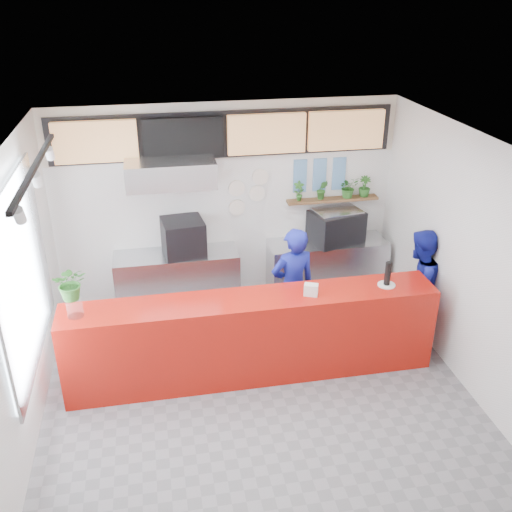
# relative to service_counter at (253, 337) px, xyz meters

# --- Properties ---
(floor) EXTENTS (5.00, 5.00, 0.00)m
(floor) POSITION_rel_service_counter_xyz_m (0.00, -0.40, -0.55)
(floor) COLOR slate
(floor) RESTS_ON ground
(ceiling) EXTENTS (5.00, 5.00, 0.00)m
(ceiling) POSITION_rel_service_counter_xyz_m (0.00, -0.40, 2.45)
(ceiling) COLOR silver
(wall_back) EXTENTS (5.00, 0.00, 5.00)m
(wall_back) POSITION_rel_service_counter_xyz_m (0.00, 2.10, 0.95)
(wall_back) COLOR white
(wall_back) RESTS_ON ground
(wall_left) EXTENTS (0.00, 5.00, 5.00)m
(wall_left) POSITION_rel_service_counter_xyz_m (-2.50, -0.40, 0.95)
(wall_left) COLOR white
(wall_left) RESTS_ON ground
(wall_right) EXTENTS (0.00, 5.00, 5.00)m
(wall_right) POSITION_rel_service_counter_xyz_m (2.50, -0.40, 0.95)
(wall_right) COLOR white
(wall_right) RESTS_ON ground
(service_counter) EXTENTS (4.50, 0.60, 1.10)m
(service_counter) POSITION_rel_service_counter_xyz_m (0.00, 0.00, 0.00)
(service_counter) COLOR #A6150B
(service_counter) RESTS_ON ground
(cream_band) EXTENTS (5.00, 0.02, 0.80)m
(cream_band) POSITION_rel_service_counter_xyz_m (0.00, 2.09, 2.05)
(cream_band) COLOR beige
(cream_band) RESTS_ON wall_back
(prep_bench) EXTENTS (1.80, 0.60, 0.90)m
(prep_bench) POSITION_rel_service_counter_xyz_m (-0.80, 1.80, -0.10)
(prep_bench) COLOR #B2B5BA
(prep_bench) RESTS_ON ground
(panini_oven) EXTENTS (0.63, 0.63, 0.52)m
(panini_oven) POSITION_rel_service_counter_xyz_m (-0.68, 1.80, 0.61)
(panini_oven) COLOR black
(panini_oven) RESTS_ON prep_bench
(extraction_hood) EXTENTS (1.20, 0.70, 0.35)m
(extraction_hood) POSITION_rel_service_counter_xyz_m (-0.80, 1.75, 1.60)
(extraction_hood) COLOR #B2B5BA
(extraction_hood) RESTS_ON ceiling
(hood_lip) EXTENTS (1.20, 0.69, 0.31)m
(hood_lip) POSITION_rel_service_counter_xyz_m (-0.80, 1.75, 1.40)
(hood_lip) COLOR #B2B5BA
(hood_lip) RESTS_ON ceiling
(right_bench) EXTENTS (1.80, 0.60, 0.90)m
(right_bench) POSITION_rel_service_counter_xyz_m (1.50, 1.80, -0.10)
(right_bench) COLOR #B2B5BA
(right_bench) RESTS_ON ground
(espresso_machine) EXTENTS (0.86, 0.72, 0.48)m
(espresso_machine) POSITION_rel_service_counter_xyz_m (1.61, 1.80, 0.59)
(espresso_machine) COLOR black
(espresso_machine) RESTS_ON right_bench
(espresso_tray) EXTENTS (0.75, 0.60, 0.06)m
(espresso_tray) POSITION_rel_service_counter_xyz_m (1.61, 1.80, 0.83)
(espresso_tray) COLOR #ADB0B5
(espresso_tray) RESTS_ON espresso_machine
(herb_shelf) EXTENTS (1.40, 0.18, 0.04)m
(herb_shelf) POSITION_rel_service_counter_xyz_m (1.60, 2.00, 0.95)
(herb_shelf) COLOR brown
(herb_shelf) RESTS_ON wall_back
(menu_board_far_left) EXTENTS (1.10, 0.10, 0.55)m
(menu_board_far_left) POSITION_rel_service_counter_xyz_m (-1.75, 1.98, 2.00)
(menu_board_far_left) COLOR tan
(menu_board_far_left) RESTS_ON wall_back
(menu_board_mid_left) EXTENTS (1.10, 0.10, 0.55)m
(menu_board_mid_left) POSITION_rel_service_counter_xyz_m (-0.59, 1.98, 2.00)
(menu_board_mid_left) COLOR black
(menu_board_mid_left) RESTS_ON wall_back
(menu_board_mid_right) EXTENTS (1.10, 0.10, 0.55)m
(menu_board_mid_right) POSITION_rel_service_counter_xyz_m (0.57, 1.98, 2.00)
(menu_board_mid_right) COLOR tan
(menu_board_mid_right) RESTS_ON wall_back
(menu_board_far_right) EXTENTS (1.10, 0.10, 0.55)m
(menu_board_far_right) POSITION_rel_service_counter_xyz_m (1.73, 1.98, 2.00)
(menu_board_far_right) COLOR tan
(menu_board_far_right) RESTS_ON wall_back
(soffit) EXTENTS (4.80, 0.04, 0.65)m
(soffit) POSITION_rel_service_counter_xyz_m (0.00, 2.06, 2.00)
(soffit) COLOR black
(soffit) RESTS_ON wall_back
(window_pane) EXTENTS (0.04, 2.20, 1.90)m
(window_pane) POSITION_rel_service_counter_xyz_m (-2.47, -0.10, 1.15)
(window_pane) COLOR silver
(window_pane) RESTS_ON wall_left
(window_frame) EXTENTS (0.03, 2.30, 2.00)m
(window_frame) POSITION_rel_service_counter_xyz_m (-2.45, -0.10, 1.15)
(window_frame) COLOR #B2B5BA
(window_frame) RESTS_ON wall_left
(track_rail) EXTENTS (0.05, 2.40, 0.04)m
(track_rail) POSITION_rel_service_counter_xyz_m (-2.10, -0.40, 2.39)
(track_rail) COLOR black
(track_rail) RESTS_ON ceiling
(dec_plate_a) EXTENTS (0.24, 0.03, 0.24)m
(dec_plate_a) POSITION_rel_service_counter_xyz_m (0.15, 2.07, 1.20)
(dec_plate_a) COLOR silver
(dec_plate_a) RESTS_ON wall_back
(dec_plate_b) EXTENTS (0.24, 0.03, 0.24)m
(dec_plate_b) POSITION_rel_service_counter_xyz_m (0.45, 2.07, 1.10)
(dec_plate_b) COLOR silver
(dec_plate_b) RESTS_ON wall_back
(dec_plate_c) EXTENTS (0.24, 0.03, 0.24)m
(dec_plate_c) POSITION_rel_service_counter_xyz_m (0.15, 2.07, 0.90)
(dec_plate_c) COLOR silver
(dec_plate_c) RESTS_ON wall_back
(dec_plate_d) EXTENTS (0.24, 0.03, 0.24)m
(dec_plate_d) POSITION_rel_service_counter_xyz_m (0.50, 2.07, 1.35)
(dec_plate_d) COLOR silver
(dec_plate_d) RESTS_ON wall_back
(photo_frame_a) EXTENTS (0.20, 0.02, 0.25)m
(photo_frame_a) POSITION_rel_service_counter_xyz_m (1.10, 2.08, 1.45)
(photo_frame_a) COLOR #598CBF
(photo_frame_a) RESTS_ON wall_back
(photo_frame_b) EXTENTS (0.20, 0.02, 0.25)m
(photo_frame_b) POSITION_rel_service_counter_xyz_m (1.40, 2.08, 1.45)
(photo_frame_b) COLOR #598CBF
(photo_frame_b) RESTS_ON wall_back
(photo_frame_c) EXTENTS (0.20, 0.02, 0.25)m
(photo_frame_c) POSITION_rel_service_counter_xyz_m (1.70, 2.08, 1.45)
(photo_frame_c) COLOR #598CBF
(photo_frame_c) RESTS_ON wall_back
(photo_frame_d) EXTENTS (0.20, 0.02, 0.25)m
(photo_frame_d) POSITION_rel_service_counter_xyz_m (1.10, 2.08, 1.20)
(photo_frame_d) COLOR #598CBF
(photo_frame_d) RESTS_ON wall_back
(photo_frame_e) EXTENTS (0.20, 0.02, 0.25)m
(photo_frame_e) POSITION_rel_service_counter_xyz_m (1.40, 2.08, 1.20)
(photo_frame_e) COLOR #598CBF
(photo_frame_e) RESTS_ON wall_back
(photo_frame_f) EXTENTS (0.20, 0.02, 0.25)m
(photo_frame_f) POSITION_rel_service_counter_xyz_m (1.70, 2.08, 1.20)
(photo_frame_f) COLOR #598CBF
(photo_frame_f) RESTS_ON wall_back
(staff_center) EXTENTS (0.66, 0.49, 1.67)m
(staff_center) POSITION_rel_service_counter_xyz_m (0.66, 0.64, 0.28)
(staff_center) COLOR navy
(staff_center) RESTS_ON ground
(staff_right) EXTENTS (0.97, 0.91, 1.58)m
(staff_right) POSITION_rel_service_counter_xyz_m (2.33, 0.45, 0.24)
(staff_right) COLOR navy
(staff_right) RESTS_ON ground
(herb_a) EXTENTS (0.18, 0.13, 0.30)m
(herb_a) POSITION_rel_service_counter_xyz_m (1.07, 2.00, 1.12)
(herb_a) COLOR #2B6322
(herb_a) RESTS_ON herb_shelf
(herb_b) EXTENTS (0.19, 0.17, 0.30)m
(herb_b) POSITION_rel_service_counter_xyz_m (1.43, 2.00, 1.12)
(herb_b) COLOR #2B6322
(herb_b) RESTS_ON herb_shelf
(herb_c) EXTENTS (0.33, 0.30, 0.32)m
(herb_c) POSITION_rel_service_counter_xyz_m (1.84, 2.00, 1.13)
(herb_c) COLOR #2B6322
(herb_c) RESTS_ON herb_shelf
(herb_d) EXTENTS (0.19, 0.18, 0.31)m
(herb_d) POSITION_rel_service_counter_xyz_m (2.09, 2.00, 1.13)
(herb_d) COLOR #2B6322
(herb_d) RESTS_ON herb_shelf
(glass_vase) EXTENTS (0.21, 0.21, 0.22)m
(glass_vase) POSITION_rel_service_counter_xyz_m (-2.01, -0.02, 0.66)
(glass_vase) COLOR silver
(glass_vase) RESTS_ON service_counter
(basil_vase) EXTENTS (0.38, 0.34, 0.40)m
(basil_vase) POSITION_rel_service_counter_xyz_m (-2.01, -0.02, 0.97)
(basil_vase) COLOR #2B6322
(basil_vase) RESTS_ON glass_vase
(napkin_holder) EXTENTS (0.19, 0.16, 0.14)m
(napkin_holder) POSITION_rel_service_counter_xyz_m (0.70, -0.06, 0.62)
(napkin_holder) COLOR white
(napkin_holder) RESTS_ON service_counter
(white_plate) EXTENTS (0.26, 0.26, 0.02)m
(white_plate) POSITION_rel_service_counter_xyz_m (1.68, -0.01, 0.56)
(white_plate) COLOR white
(white_plate) RESTS_ON service_counter
(pepper_mill) EXTENTS (0.09, 0.09, 0.30)m
(pepper_mill) POSITION_rel_service_counter_xyz_m (1.68, -0.01, 0.71)
(pepper_mill) COLOR black
(pepper_mill) RESTS_ON white_plate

